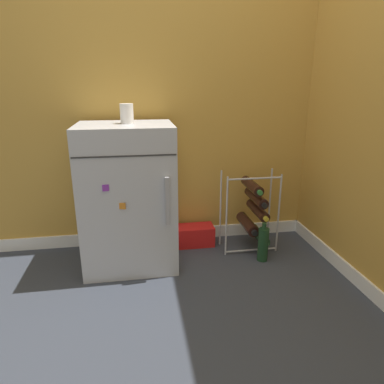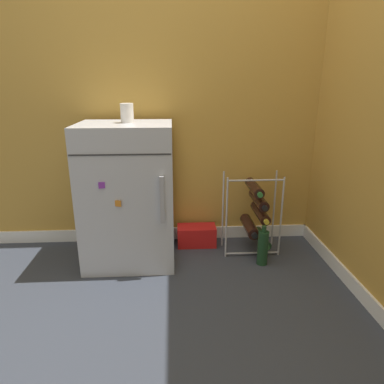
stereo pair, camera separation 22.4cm
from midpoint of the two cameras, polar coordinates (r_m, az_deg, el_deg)
ground_plane at (r=2.17m, az=6.24°, el=-13.95°), size 14.00×14.00×0.00m
wall_back at (r=2.44m, az=4.87°, el=20.09°), size 6.59×0.07×2.50m
mini_fridge at (r=2.20m, az=-7.72°, el=-0.51°), size 0.57×0.49×0.91m
wine_rack at (r=2.41m, az=13.31°, el=-3.54°), size 0.38×0.33×0.56m
soda_box at (r=2.52m, az=3.34°, el=-7.31°), size 0.28×0.15×0.15m
fridge_top_cup at (r=2.12m, az=-7.76°, el=12.90°), size 0.08×0.08×0.11m
loose_bottle_floor at (r=2.31m, az=14.49°, el=-8.99°), size 0.07×0.07×0.27m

